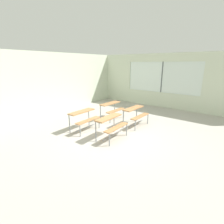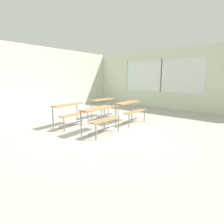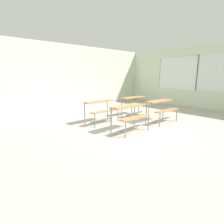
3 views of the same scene
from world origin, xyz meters
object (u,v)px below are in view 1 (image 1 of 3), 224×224
desk_bench_r1c1 (112,107)px  desk_bench_r0c0 (111,123)px  desk_bench_r0c1 (136,112)px  desk_bench_r1c0 (84,116)px

desk_bench_r1c1 → desk_bench_r0c0: bearing=-141.1°
desk_bench_r0c1 → desk_bench_r1c0: 2.06m
desk_bench_r0c0 → desk_bench_r1c1: (1.63, 1.25, 0.00)m
desk_bench_r0c0 → desk_bench_r1c1: 2.06m
desk_bench_r0c1 → desk_bench_r1c1: bearing=87.4°
desk_bench_r1c0 → desk_bench_r0c1: bearing=-39.4°
desk_bench_r0c1 → desk_bench_r1c0: (-1.62, 1.27, 0.00)m
desk_bench_r0c0 → desk_bench_r1c1: size_ratio=1.00×
desk_bench_r0c1 → desk_bench_r1c1: (0.08, 1.27, 0.00)m
desk_bench_r1c1 → desk_bench_r0c1: bearing=-92.2°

